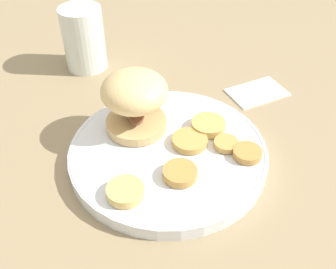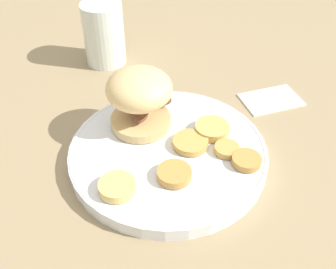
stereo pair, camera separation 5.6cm
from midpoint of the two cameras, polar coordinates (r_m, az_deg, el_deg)
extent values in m
plane|color=#937F5B|center=(0.59, -2.71, -3.57)|extent=(4.00, 4.00, 0.00)
cylinder|color=white|center=(0.59, -2.74, -2.84)|extent=(0.29, 0.29, 0.02)
torus|color=white|center=(0.58, -2.77, -2.21)|extent=(0.29, 0.29, 0.01)
cylinder|color=tan|center=(0.61, -7.21, 1.51)|extent=(0.09, 0.09, 0.01)
ellipsoid|color=brown|center=(0.61, -8.37, 3.94)|extent=(0.05, 0.05, 0.02)
ellipsoid|color=#563323|center=(0.61, -8.46, 3.65)|extent=(0.03, 0.02, 0.02)
ellipsoid|color=brown|center=(0.60, -7.40, 2.73)|extent=(0.05, 0.05, 0.02)
ellipsoid|color=#563323|center=(0.62, -4.86, 4.65)|extent=(0.04, 0.05, 0.02)
ellipsoid|color=#E5C17F|center=(0.58, -7.71, 6.17)|extent=(0.10, 0.10, 0.06)
cylinder|color=tan|center=(0.61, 3.25, 1.25)|extent=(0.05, 0.05, 0.01)
cylinder|color=tan|center=(0.58, 5.72, -1.46)|extent=(0.04, 0.04, 0.01)
cylinder|color=#BC8942|center=(0.53, -1.27, -5.75)|extent=(0.05, 0.05, 0.01)
cylinder|color=#DBB766|center=(0.52, -9.35, -8.31)|extent=(0.05, 0.05, 0.01)
cylinder|color=tan|center=(0.58, 0.42, -1.02)|extent=(0.05, 0.05, 0.01)
cylinder|color=#BC8942|center=(0.57, 8.69, -2.79)|extent=(0.04, 0.04, 0.01)
cylinder|color=silver|center=(0.80, -14.19, 13.28)|extent=(0.08, 0.08, 0.12)
cube|color=white|center=(0.73, 10.71, 6.04)|extent=(0.09, 0.12, 0.01)
camera|label=1|loc=(0.03, -92.87, -2.49)|focal=42.00mm
camera|label=2|loc=(0.03, 87.13, 2.49)|focal=42.00mm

